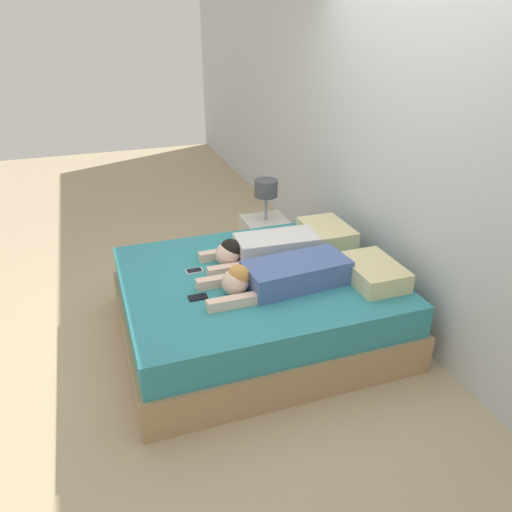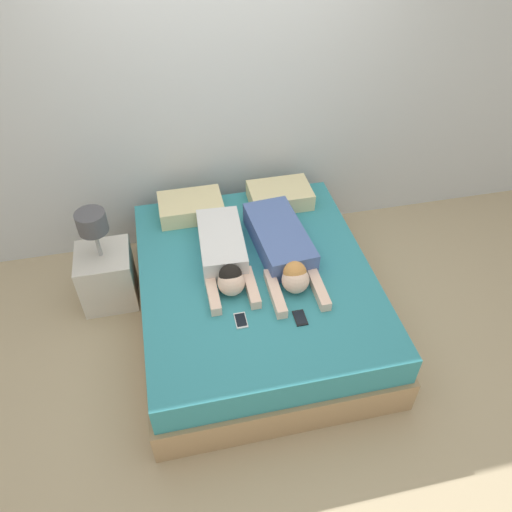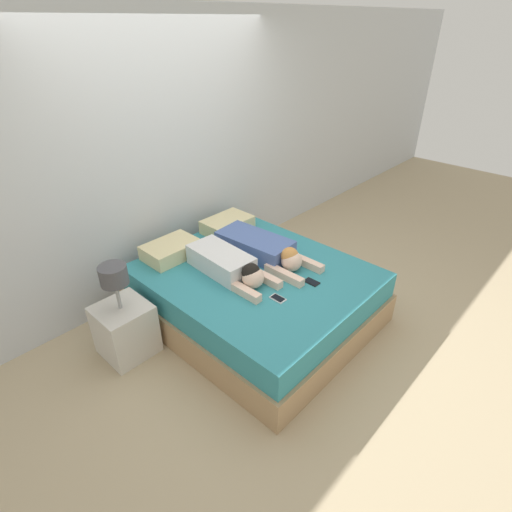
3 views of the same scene
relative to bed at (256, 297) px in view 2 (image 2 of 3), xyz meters
name	(u,v)px [view 2 (image 2 of 3)]	position (x,y,z in m)	size (l,w,h in m)	color
ground_plane	(256,319)	(0.00, 0.00, -0.26)	(12.00, 12.00, 0.00)	tan
wall_back	(224,97)	(0.00, 1.14, 1.04)	(12.00, 0.06, 2.60)	silver
bed	(256,297)	(0.00, 0.00, 0.00)	(1.68, 1.97, 0.52)	tan
pillow_head_left	(191,207)	(-0.37, 0.75, 0.33)	(0.50, 0.34, 0.14)	beige
pillow_head_right	(280,195)	(0.37, 0.75, 0.33)	(0.50, 0.34, 0.14)	beige
person_left	(224,254)	(-0.20, 0.13, 0.36)	(0.34, 0.90, 0.21)	silver
person_right	(283,248)	(0.22, 0.11, 0.35)	(0.40, 1.06, 0.22)	#4C66A5
cell_phone_left	(241,320)	(-0.19, -0.42, 0.27)	(0.08, 0.13, 0.01)	silver
cell_phone_right	(300,318)	(0.19, -0.48, 0.27)	(0.08, 0.13, 0.01)	black
nightstand	(106,272)	(-1.09, 0.48, 0.03)	(0.41, 0.41, 0.86)	beige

